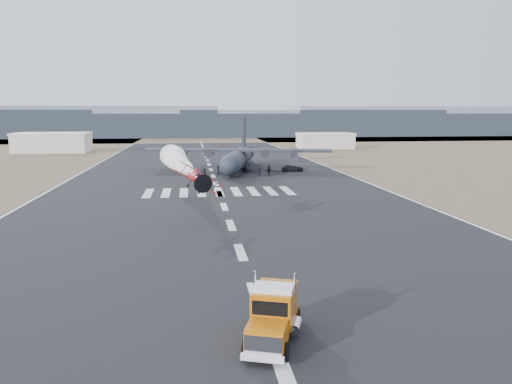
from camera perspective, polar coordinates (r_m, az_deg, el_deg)
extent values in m
plane|color=black|center=(38.01, 0.06, -11.83)|extent=(500.00, 500.00, 0.00)
cube|color=brown|center=(265.59, -6.46, 6.09)|extent=(500.00, 80.00, 0.00)
cube|color=slate|center=(301.35, -19.16, 7.62)|extent=(150.00, 50.00, 17.00)
cube|color=slate|center=(295.32, -6.59, 7.65)|extent=(150.00, 50.00, 13.00)
cube|color=slate|center=(303.36, 5.89, 7.89)|extent=(150.00, 50.00, 15.00)
cube|color=slate|center=(324.49, 17.24, 7.78)|extent=(150.00, 50.00, 17.00)
cube|color=slate|center=(356.44, 26.84, 6.98)|extent=(150.00, 50.00, 13.00)
cube|color=beige|center=(186.62, -22.22, 5.16)|extent=(24.00, 14.00, 6.00)
cube|color=silver|center=(186.47, -22.28, 6.17)|extent=(24.50, 14.50, 0.80)
cube|color=beige|center=(192.31, 7.88, 5.73)|extent=(20.00, 12.00, 5.20)
cube|color=silver|center=(192.17, 7.90, 6.59)|extent=(20.50, 12.50, 0.80)
cube|color=black|center=(31.95, 2.24, -15.02)|extent=(3.12, 6.46, 0.24)
cube|color=#CE6B0C|center=(29.07, 1.27, -15.91)|extent=(2.82, 2.88, 1.24)
cube|color=silver|center=(28.06, 0.81, -17.10)|extent=(2.02, 0.82, 1.05)
cube|color=white|center=(28.19, 0.72, -18.48)|extent=(2.34, 1.05, 0.33)
cube|color=#CE6B0C|center=(30.29, 1.88, -13.18)|extent=(2.81, 2.40, 2.09)
cube|color=black|center=(29.43, 1.61, -13.17)|extent=(2.01, 0.80, 0.86)
cube|color=white|center=(30.16, 1.99, -11.05)|extent=(2.75, 2.22, 0.48)
cube|color=#CE6B0C|center=(31.97, 2.42, -12.51)|extent=(2.87, 2.58, 2.47)
cylinder|color=black|center=(29.27, -1.09, -17.39)|extent=(0.70, 1.11, 1.05)
cylinder|color=black|center=(28.91, 3.36, -17.76)|extent=(0.70, 1.11, 1.05)
cylinder|color=black|center=(32.81, 0.52, -14.34)|extent=(0.70, 1.11, 1.05)
cylinder|color=black|center=(32.49, 4.43, -14.62)|extent=(0.70, 1.11, 1.05)
cylinder|color=black|center=(33.67, 0.84, -13.71)|extent=(0.70, 1.11, 1.05)
cylinder|color=black|center=(33.36, 4.65, -13.97)|extent=(0.70, 1.11, 1.05)
cylinder|color=red|center=(60.40, -6.77, 1.47)|extent=(1.56, 5.10, 0.90)
sphere|color=black|center=(60.55, -6.80, 1.82)|extent=(0.70, 0.70, 0.70)
cylinder|color=black|center=(58.03, -6.42, 1.17)|extent=(1.08, 0.73, 1.00)
cylinder|color=black|center=(57.69, -6.37, 1.12)|extent=(2.19, 0.32, 2.21)
cube|color=red|center=(60.05, -6.70, 1.09)|extent=(5.24, 1.68, 3.29)
cube|color=red|center=(59.60, -6.68, 2.20)|extent=(5.41, 1.70, 3.40)
cube|color=red|center=(62.60, -7.08, 2.19)|extent=(0.22, 0.91, 1.00)
cube|color=red|center=(62.67, -7.07, 1.74)|extent=(2.08, 0.96, 0.08)
cylinder|color=black|center=(59.67, -7.40, 0.19)|extent=(0.18, 0.45, 0.44)
cylinder|color=black|center=(59.90, -5.87, 0.26)|extent=(0.18, 0.45, 0.44)
sphere|color=white|center=(62.86, -7.10, 1.76)|extent=(0.70, 0.70, 0.70)
sphere|color=white|center=(65.23, -7.40, 2.04)|extent=(1.00, 1.00, 1.00)
sphere|color=white|center=(67.60, -7.67, 2.31)|extent=(1.29, 1.29, 1.29)
sphere|color=white|center=(69.97, -7.93, 2.56)|extent=(1.58, 1.58, 1.58)
sphere|color=white|center=(72.35, -8.17, 2.79)|extent=(1.87, 1.87, 1.87)
sphere|color=white|center=(74.73, -8.40, 3.00)|extent=(2.16, 2.16, 2.16)
sphere|color=white|center=(77.11, -8.61, 3.21)|extent=(2.46, 2.46, 2.46)
sphere|color=white|center=(79.49, -8.81, 3.40)|extent=(2.75, 2.75, 2.75)
sphere|color=white|center=(81.87, -9.00, 3.58)|extent=(3.04, 3.04, 3.04)
sphere|color=white|center=(84.26, -9.17, 3.75)|extent=(3.33, 3.33, 3.33)
sphere|color=white|center=(86.64, -9.34, 3.91)|extent=(3.63, 3.63, 3.63)
sphere|color=white|center=(89.03, -9.50, 4.06)|extent=(3.92, 3.92, 3.92)
cylinder|color=#202931|center=(117.51, -2.05, 3.83)|extent=(10.54, 30.57, 4.33)
sphere|color=#202931|center=(102.53, -3.02, 3.05)|extent=(4.33, 4.33, 4.33)
cone|color=#202931|center=(132.53, -1.29, 4.43)|extent=(5.59, 7.26, 4.33)
cube|color=#202931|center=(116.27, -2.11, 4.79)|extent=(43.34, 13.46, 0.54)
cylinder|color=#202931|center=(118.00, -8.45, 4.49)|extent=(2.76, 4.43, 1.95)
cylinder|color=#3F3F44|center=(115.89, -8.69, 4.41)|extent=(3.61, 0.82, 3.68)
cylinder|color=#202931|center=(116.71, -5.32, 4.50)|extent=(2.76, 4.43, 1.95)
cylinder|color=#3F3F44|center=(114.58, -5.51, 4.42)|extent=(3.61, 0.82, 3.68)
cylinder|color=#202931|center=(115.20, 1.08, 4.48)|extent=(2.76, 4.43, 1.95)
cylinder|color=#3F3F44|center=(113.04, 1.01, 4.39)|extent=(3.61, 0.82, 3.68)
cylinder|color=#202931|center=(114.99, 4.32, 4.45)|extent=(2.76, 4.43, 1.95)
cylinder|color=#3F3F44|center=(112.83, 4.32, 4.36)|extent=(3.61, 0.82, 3.68)
cube|color=#202931|center=(130.05, -1.40, 6.73)|extent=(1.65, 4.90, 8.67)
cube|color=#202931|center=(130.86, -1.37, 4.75)|extent=(15.51, 6.33, 0.38)
cube|color=#202931|center=(119.04, -3.12, 3.10)|extent=(2.62, 6.63, 1.73)
cylinder|color=black|center=(119.10, -3.12, 2.81)|extent=(0.78, 1.28, 1.19)
cube|color=#202931|center=(118.50, -0.84, 3.08)|extent=(2.62, 6.63, 1.73)
cylinder|color=black|center=(118.56, -0.83, 2.80)|extent=(0.78, 1.28, 1.19)
cylinder|color=black|center=(106.00, -2.78, 1.98)|extent=(0.63, 1.04, 0.98)
imported|color=black|center=(117.24, 4.20, 2.76)|extent=(5.49, 3.21, 1.43)
imported|color=black|center=(109.39, -2.48, 2.43)|extent=(0.70, 0.58, 1.84)
imported|color=black|center=(107.98, -5.94, 2.29)|extent=(1.01, 0.85, 1.79)
imported|color=black|center=(108.47, 0.41, 2.34)|extent=(0.64, 1.15, 1.69)
imported|color=black|center=(113.00, -1.19, 2.59)|extent=(0.95, 1.05, 1.61)
imported|color=black|center=(111.03, -4.37, 2.52)|extent=(0.64, 0.96, 1.86)
imported|color=black|center=(109.29, 1.45, 2.45)|extent=(1.75, 1.50, 1.90)
imported|color=black|center=(109.41, -6.17, 2.39)|extent=(0.71, 0.79, 1.86)
imported|color=black|center=(115.84, 1.55, 2.76)|extent=(0.91, 0.72, 1.64)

